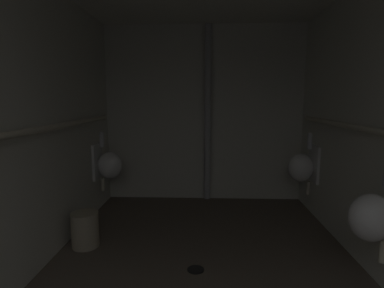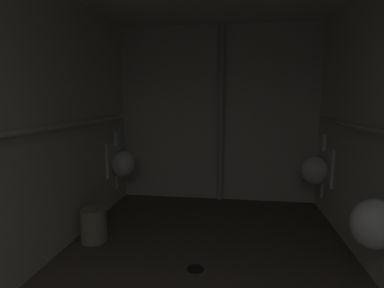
% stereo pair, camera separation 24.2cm
% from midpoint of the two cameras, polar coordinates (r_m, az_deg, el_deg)
% --- Properties ---
extents(wall_left, '(0.06, 4.47, 2.38)m').
position_cam_midpoint_polar(wall_left, '(2.53, -33.80, 2.18)').
color(wall_left, silver).
rests_on(wall_left, ground).
extents(wall_back, '(2.80, 0.06, 2.38)m').
position_cam_midpoint_polar(wall_back, '(4.25, 0.61, 5.56)').
color(wall_back, silver).
rests_on(wall_back, ground).
extents(urinal_left_mid, '(0.32, 0.30, 0.76)m').
position_cam_midpoint_polar(urinal_left_mid, '(4.01, -16.96, -3.62)').
color(urinal_left_mid, white).
extents(urinal_right_mid, '(0.32, 0.30, 0.76)m').
position_cam_midpoint_polar(urinal_right_mid, '(2.48, 28.26, -11.68)').
color(urinal_right_mid, white).
extents(urinal_right_far, '(0.32, 0.30, 0.76)m').
position_cam_midpoint_polar(urinal_right_far, '(3.90, 18.18, -4.02)').
color(urinal_right_far, white).
extents(supply_pipe_left, '(0.06, 3.76, 0.06)m').
position_cam_midpoint_polar(supply_pipe_left, '(2.49, -31.92, 1.65)').
color(supply_pipe_left, beige).
extents(standpipe_back_wall, '(0.09, 0.09, 2.33)m').
position_cam_midpoint_polar(standpipe_back_wall, '(4.14, 1.24, 5.48)').
color(standpipe_back_wall, '#B2B2B2').
rests_on(standpipe_back_wall, ground).
extents(floor_drain, '(0.14, 0.14, 0.01)m').
position_cam_midpoint_polar(floor_drain, '(2.75, -2.03, -22.19)').
color(floor_drain, black).
rests_on(floor_drain, ground).
extents(waste_bin, '(0.26, 0.26, 0.33)m').
position_cam_midpoint_polar(waste_bin, '(3.25, -21.27, -14.55)').
color(waste_bin, '#9E937A').
rests_on(waste_bin, ground).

